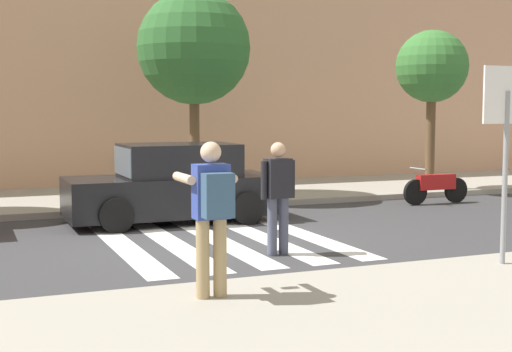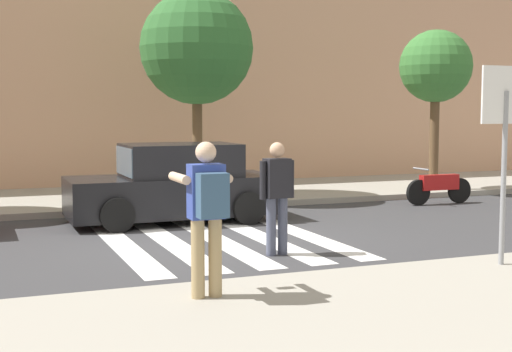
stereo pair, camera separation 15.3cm
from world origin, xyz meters
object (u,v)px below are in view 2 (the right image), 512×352
Objects in this scene: parked_car_black at (175,185)px; street_tree_center at (197,48)px; motorcycle at (439,187)px; photographer_with_backpack at (207,205)px; street_tree_east at (436,68)px; stop_sign at (505,120)px; pedestrian_crossing at (277,192)px.

street_tree_center is at bearing 64.76° from parked_car_black.
parked_car_black reaches higher than motorcycle.
photographer_with_backpack is 0.42× the size of parked_car_black.
parked_car_black is at bearing -165.46° from street_tree_east.
street_tree_east is at bearing 59.87° from stop_sign.
parked_car_black is 4.30m from street_tree_center.
street_tree_east is (6.94, 5.72, 2.34)m from pedestrian_crossing.
parked_car_black is (1.33, 6.27, -0.44)m from photographer_with_backpack.
photographer_with_backpack is 0.98× the size of motorcycle.
stop_sign reaches higher than photographer_with_backpack.
stop_sign is at bearing 2.66° from photographer_with_backpack.
street_tree_center reaches higher than motorcycle.
photographer_with_backpack is at bearing -140.03° from motorcycle.
parked_car_black is at bearing -177.36° from motorcycle.
street_tree_east reaches higher than pedestrian_crossing.
pedestrian_crossing is 7.17m from street_tree_center.
motorcycle is (3.64, 6.37, -1.66)m from stop_sign.
street_tree_center is 1.18× the size of street_tree_east.
photographer_with_backpack is 9.81m from street_tree_center.
stop_sign is 0.54× the size of street_tree_center.
street_tree_east reaches higher than photographer_with_backpack.
pedestrian_crossing is at bearing -140.51° from street_tree_east.
photographer_with_backpack reaches higher than motorcycle.
street_tree_center is (0.76, 6.60, 2.71)m from pedestrian_crossing.
pedestrian_crossing reaches higher than parked_car_black.
photographer_with_backpack is 6.42m from parked_car_black.
photographer_with_backpack reaches higher than parked_car_black.
stop_sign is 7.53m from motorcycle.
street_tree_center is at bearing 83.46° from pedestrian_crossing.
photographer_with_backpack is 0.42× the size of street_tree_east.
motorcycle is 0.42× the size of street_tree_east.
pedestrian_crossing is (1.91, 2.50, -0.19)m from photographer_with_backpack.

